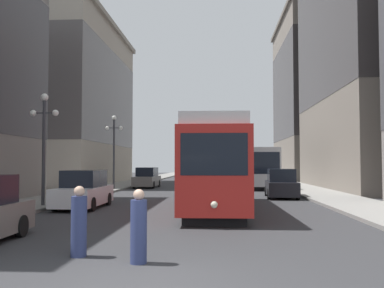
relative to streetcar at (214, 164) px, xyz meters
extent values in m
plane|color=#303033|center=(-1.10, -12.89, -2.10)|extent=(200.00, 200.00, 0.00)
cube|color=gray|center=(-9.36, 27.11, -2.03)|extent=(3.49, 120.00, 0.15)
cube|color=gray|center=(7.16, 27.11, -2.03)|extent=(3.49, 120.00, 0.15)
cube|color=black|center=(0.00, 0.01, -1.93)|extent=(2.32, 11.50, 0.35)
cube|color=red|center=(0.00, 0.01, -0.20)|extent=(2.72, 12.50, 3.10)
cube|color=black|center=(0.00, 0.01, 0.50)|extent=(2.75, 12.00, 1.08)
cube|color=silver|center=(0.00, 0.01, 1.57)|extent=(2.51, 12.25, 0.44)
cube|color=black|center=(0.06, -6.21, 0.34)|extent=(2.21, 0.10, 1.40)
sphere|color=#F2EACC|center=(0.06, -6.28, -1.30)|extent=(0.24, 0.24, 0.24)
cube|color=black|center=(3.76, 18.98, -1.93)|extent=(2.24, 10.60, 0.35)
cube|color=#B7B7BA|center=(3.76, 18.98, -0.20)|extent=(2.63, 11.52, 3.10)
cube|color=black|center=(3.76, 18.98, 0.34)|extent=(2.66, 11.06, 1.30)
cube|color=black|center=(3.73, 13.25, 0.11)|extent=(2.30, 0.09, 1.71)
cylinder|color=black|center=(-7.16, -1.36, -1.78)|extent=(0.19, 0.64, 0.64)
cylinder|color=black|center=(-7.19, 1.57, -1.78)|extent=(0.19, 0.64, 0.64)
cylinder|color=black|center=(-5.45, -1.34, -1.78)|extent=(0.19, 0.64, 0.64)
cylinder|color=black|center=(-5.48, 1.59, -1.78)|extent=(0.19, 0.64, 0.64)
cube|color=silver|center=(-6.32, 0.11, -1.50)|extent=(1.85, 4.75, 0.84)
cube|color=black|center=(-6.32, 0.23, -0.68)|extent=(1.61, 2.62, 0.80)
cylinder|color=black|center=(-7.21, 16.84, -1.78)|extent=(0.20, 0.64, 0.64)
cylinder|color=black|center=(-7.13, 19.79, -1.78)|extent=(0.20, 0.64, 0.64)
cylinder|color=black|center=(-5.50, 16.79, -1.78)|extent=(0.20, 0.64, 0.64)
cylinder|color=black|center=(-5.42, 19.75, -1.78)|extent=(0.20, 0.64, 0.64)
cube|color=slate|center=(-6.32, 18.29, -1.50)|extent=(1.92, 4.81, 0.84)
cube|color=black|center=(-6.31, 18.41, -0.68)|extent=(1.65, 2.66, 0.80)
cylinder|color=black|center=(5.04, 8.61, -1.78)|extent=(0.21, 0.65, 0.64)
cylinder|color=black|center=(4.90, 5.74, -1.78)|extent=(0.21, 0.65, 0.64)
cylinder|color=black|center=(3.34, 8.70, -1.78)|extent=(0.21, 0.65, 0.64)
cylinder|color=black|center=(3.19, 5.83, -1.78)|extent=(0.21, 0.65, 0.64)
cube|color=black|center=(4.12, 7.22, -1.50)|extent=(2.04, 4.73, 0.84)
cube|color=black|center=(4.11, 7.10, -0.68)|extent=(1.71, 2.63, 0.80)
cylinder|color=black|center=(-5.51, -8.13, -1.78)|extent=(0.20, 0.65, 0.64)
cylinder|color=navy|center=(-1.49, -11.19, -1.43)|extent=(0.35, 0.35, 1.35)
sphere|color=tan|center=(-1.49, -11.19, -0.64)|extent=(0.24, 0.24, 0.24)
cylinder|color=navy|center=(-2.98, -10.61, -1.41)|extent=(0.36, 0.36, 1.38)
sphere|color=tan|center=(-2.98, -10.61, -0.61)|extent=(0.25, 0.25, 0.25)
cylinder|color=#333338|center=(-8.22, -0.13, 0.57)|extent=(0.16, 0.16, 5.04)
sphere|color=white|center=(-8.22, -0.13, 3.26)|extent=(0.36, 0.36, 0.36)
sphere|color=white|center=(-8.77, -0.13, 2.49)|extent=(0.31, 0.31, 0.31)
sphere|color=white|center=(-7.67, -0.13, 2.49)|extent=(0.31, 0.31, 0.31)
cube|color=#333338|center=(-8.22, -0.13, 2.49)|extent=(1.10, 0.06, 0.06)
cylinder|color=#333338|center=(-8.22, 13.67, 0.82)|extent=(0.16, 0.16, 5.54)
sphere|color=white|center=(-8.22, 13.67, 3.75)|extent=(0.36, 0.36, 0.36)
sphere|color=white|center=(-8.77, 13.67, 2.93)|extent=(0.31, 0.31, 0.31)
sphere|color=white|center=(-7.67, 13.67, 2.93)|extent=(0.31, 0.31, 0.31)
cube|color=#333338|center=(-8.22, 13.67, 2.93)|extent=(1.10, 0.06, 0.06)
cube|color=#A89E8E|center=(-16.11, 24.67, 6.23)|extent=(10.02, 20.72, 16.66)
cube|color=#544F4E|center=(-16.11, 24.67, 7.06)|extent=(10.06, 20.76, 9.99)
cube|color=gray|center=(-16.11, 24.67, 14.81)|extent=(10.62, 21.32, 0.50)
cube|color=slate|center=(14.99, 39.71, 8.84)|extent=(12.17, 18.97, 21.87)
cube|color=#3D3838|center=(14.99, 39.71, 9.93)|extent=(12.21, 19.01, 13.12)
cube|color=#685F56|center=(14.99, 39.71, 20.02)|extent=(12.77, 19.57, 0.50)
camera|label=1|loc=(0.24, -20.39, 0.01)|focal=40.37mm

